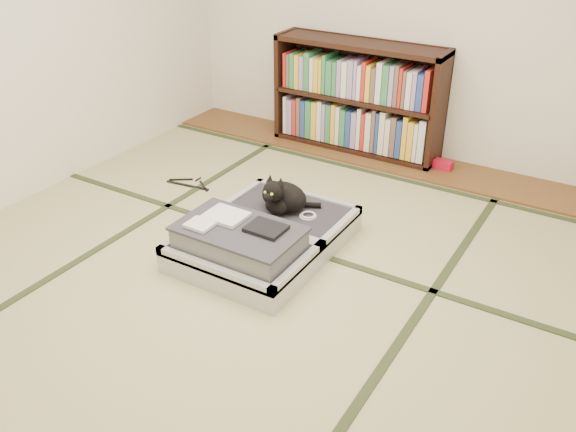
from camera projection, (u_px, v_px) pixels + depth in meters
The scene contains 10 objects.
floor at pixel (251, 274), 3.67m from camera, with size 4.50×4.50×0.00m, color tan.
wood_strip at pixel (384, 158), 5.15m from camera, with size 4.00×0.50×0.02m, color brown.
red_item at pixel (443, 165), 4.93m from camera, with size 0.15×0.09×0.07m, color #B80E27.
room_shell at pixel (242, 26), 2.95m from camera, with size 4.50×4.50×4.50m.
tatami_borders at pixel (293, 237), 4.03m from camera, with size 4.00×4.50×0.01m.
bookcase at pixel (357, 99), 5.13m from camera, with size 1.46×0.33×0.94m.
suitcase at pixel (261, 238), 3.82m from camera, with size 0.83×1.11×0.33m.
cat at pixel (282, 197), 3.96m from camera, with size 0.37×0.37×0.30m.
cable_coil at pixel (308, 215), 3.95m from camera, with size 0.11×0.11×0.03m.
hanger at pixel (190, 184), 4.72m from camera, with size 0.38×0.20×0.01m.
Camera 1 is at (1.77, -2.47, 2.10)m, focal length 38.00 mm.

